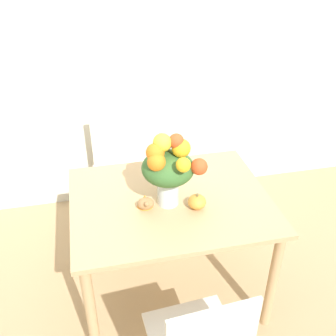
{
  "coord_description": "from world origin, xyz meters",
  "views": [
    {
      "loc": [
        -0.42,
        -1.84,
        2.19
      ],
      "look_at": [
        -0.02,
        -0.04,
        1.02
      ],
      "focal_mm": 42.0,
      "sensor_mm": 36.0,
      "label": 1
    }
  ],
  "objects_px": {
    "flower_vase": "(169,168)",
    "dining_chair_near_window": "(120,169)",
    "pumpkin": "(197,202)",
    "turkey_figurine": "(145,202)"
  },
  "relations": [
    {
      "from": "flower_vase",
      "to": "dining_chair_near_window",
      "type": "xyz_separation_m",
      "value": [
        -0.2,
        0.91,
        -0.54
      ]
    },
    {
      "from": "flower_vase",
      "to": "dining_chair_near_window",
      "type": "height_order",
      "value": "flower_vase"
    },
    {
      "from": "pumpkin",
      "to": "flower_vase",
      "type": "bearing_deg",
      "value": 153.92
    },
    {
      "from": "turkey_figurine",
      "to": "flower_vase",
      "type": "bearing_deg",
      "value": 1.72
    },
    {
      "from": "dining_chair_near_window",
      "to": "flower_vase",
      "type": "bearing_deg",
      "value": -78.25
    },
    {
      "from": "flower_vase",
      "to": "turkey_figurine",
      "type": "relative_size",
      "value": 3.59
    },
    {
      "from": "flower_vase",
      "to": "pumpkin",
      "type": "relative_size",
      "value": 4.37
    },
    {
      "from": "pumpkin",
      "to": "turkey_figurine",
      "type": "height_order",
      "value": "pumpkin"
    },
    {
      "from": "pumpkin",
      "to": "dining_chair_near_window",
      "type": "bearing_deg",
      "value": 109.55
    },
    {
      "from": "pumpkin",
      "to": "dining_chair_near_window",
      "type": "height_order",
      "value": "dining_chair_near_window"
    }
  ]
}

